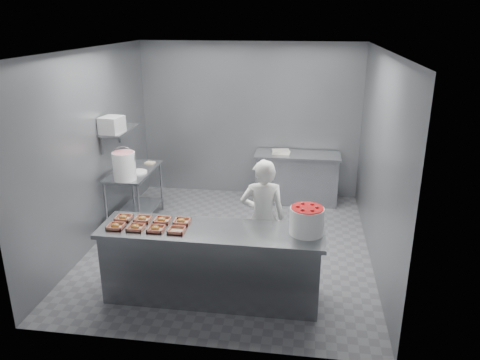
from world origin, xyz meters
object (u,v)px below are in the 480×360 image
(worker, at_px, (263,218))
(glaze_bucket, at_px, (124,165))
(tray_6, at_px, (162,220))
(tray_4, at_px, (123,218))
(prep_table, at_px, (135,188))
(tray_5, at_px, (143,219))
(tray_1, at_px, (136,227))
(strawberry_tub, at_px, (307,220))
(appliance, at_px, (112,125))
(back_counter, at_px, (297,178))
(service_counter, at_px, (212,264))
(tray_7, at_px, (182,221))
(tray_0, at_px, (116,226))
(tray_3, at_px, (177,230))
(tray_2, at_px, (156,229))

(worker, xyz_separation_m, glaze_bucket, (-2.14, 0.84, 0.34))
(tray_6, bearing_deg, tray_4, 180.00)
(prep_table, distance_m, tray_5, 2.02)
(tray_5, bearing_deg, tray_1, -90.00)
(strawberry_tub, distance_m, appliance, 3.38)
(back_counter, height_order, tray_4, tray_4)
(tray_5, bearing_deg, glaze_bucket, 118.56)
(tray_5, xyz_separation_m, worker, (1.39, 0.55, -0.14))
(service_counter, height_order, worker, worker)
(back_counter, xyz_separation_m, tray_7, (-1.28, -3.13, 0.47))
(back_counter, distance_m, tray_0, 3.94)
(prep_table, bearing_deg, service_counter, -49.76)
(tray_0, relative_size, tray_7, 1.00)
(tray_3, height_order, glaze_bucket, glaze_bucket)
(tray_1, xyz_separation_m, tray_7, (0.48, 0.24, 0.00))
(tray_1, bearing_deg, tray_2, 0.00)
(tray_3, distance_m, glaze_bucket, 2.06)
(appliance, bearing_deg, tray_1, -52.97)
(tray_3, xyz_separation_m, appliance, (-1.45, 1.80, 0.77))
(tray_4, bearing_deg, strawberry_tub, -1.86)
(back_counter, height_order, tray_3, tray_3)
(tray_0, distance_m, glaze_bucket, 1.72)
(tray_0, height_order, tray_1, same)
(tray_6, bearing_deg, tray_3, -44.67)
(glaze_bucket, distance_m, appliance, 0.63)
(tray_7, distance_m, appliance, 2.26)
(tray_7, bearing_deg, tray_0, -161.54)
(glaze_bucket, bearing_deg, prep_table, 94.97)
(back_counter, bearing_deg, tray_5, -119.28)
(tray_4, relative_size, tray_6, 1.00)
(back_counter, height_order, glaze_bucket, glaze_bucket)
(tray_2, xyz_separation_m, worker, (1.15, 0.79, -0.14))
(tray_4, xyz_separation_m, strawberry_tub, (2.18, -0.07, 0.14))
(glaze_bucket, bearing_deg, worker, -21.47)
(glaze_bucket, bearing_deg, tray_5, -61.44)
(tray_4, bearing_deg, service_counter, -6.26)
(tray_4, distance_m, tray_7, 0.72)
(tray_6, bearing_deg, tray_1, -134.97)
(prep_table, relative_size, back_counter, 0.80)
(tray_0, height_order, strawberry_tub, strawberry_tub)
(service_counter, distance_m, tray_1, 0.98)
(back_counter, height_order, tray_1, tray_1)
(tray_6, bearing_deg, worker, 25.45)
(tray_4, height_order, tray_5, same)
(service_counter, bearing_deg, tray_2, -168.95)
(tray_2, xyz_separation_m, glaze_bucket, (-1.00, 1.63, 0.20))
(service_counter, distance_m, worker, 0.91)
(tray_0, bearing_deg, tray_3, 0.00)
(tray_3, bearing_deg, tray_1, -180.00)
(prep_table, distance_m, strawberry_tub, 3.36)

